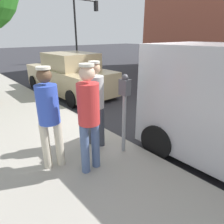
{
  "coord_description": "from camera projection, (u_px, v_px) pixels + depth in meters",
  "views": [
    {
      "loc": [
        3.74,
        3.37,
        2.29
      ],
      "look_at": [
        1.65,
        0.99,
        1.05
      ],
      "focal_mm": 31.47,
      "sensor_mm": 36.0,
      "label": 1
    }
  ],
  "objects": [
    {
      "name": "parked_sedan_behind",
      "position": [
        69.0,
        75.0,
        8.08
      ],
      "size": [
        1.96,
        4.41,
        1.65
      ],
      "color": "tan",
      "rests_on": "ground"
    },
    {
      "name": "parking_meter_near",
      "position": [
        124.0,
        101.0,
        3.54
      ],
      "size": [
        0.14,
        0.18,
        1.52
      ],
      "color": "gray",
      "rests_on": "sidewalk_slab"
    },
    {
      "name": "pedestrian_in_blue",
      "position": [
        49.0,
        113.0,
        3.11
      ],
      "size": [
        0.35,
        0.34,
        1.72
      ],
      "color": "beige",
      "rests_on": "sidewalk_slab"
    },
    {
      "name": "traffic_light_corner",
      "position": [
        83.0,
        20.0,
        16.62
      ],
      "size": [
        2.48,
        0.42,
        5.2
      ],
      "color": "black",
      "rests_on": "ground"
    },
    {
      "name": "pedestrian_in_red",
      "position": [
        89.0,
        113.0,
        3.02
      ],
      "size": [
        0.36,
        0.34,
        1.77
      ],
      "color": "#4C608C",
      "rests_on": "sidewalk_slab"
    },
    {
      "name": "pedestrian_in_gray",
      "position": [
        95.0,
        100.0,
        3.79
      ],
      "size": [
        0.34,
        0.34,
        1.71
      ],
      "color": "#383D47",
      "rests_on": "sidewalk_slab"
    },
    {
      "name": "ground_plane",
      "position": [
        133.0,
        123.0,
        5.49
      ],
      "size": [
        80.0,
        80.0,
        0.0
      ],
      "primitive_type": "plane",
      "color": "#2D2D33"
    }
  ]
}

